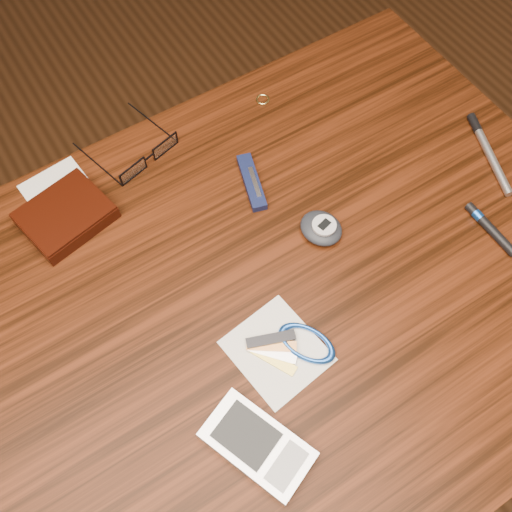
% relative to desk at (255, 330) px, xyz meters
% --- Properties ---
extents(ground, '(3.80, 3.80, 0.00)m').
position_rel_desk_xyz_m(ground, '(0.00, 0.00, -0.65)').
color(ground, '#472814').
rests_on(ground, ground).
extents(desk, '(1.00, 0.70, 0.75)m').
position_rel_desk_xyz_m(desk, '(0.00, 0.00, 0.00)').
color(desk, '#3C1709').
rests_on(desk, ground).
extents(wallet_and_card, '(0.13, 0.16, 0.03)m').
position_rel_desk_xyz_m(wallet_and_card, '(-0.16, 0.25, 0.11)').
color(wallet_and_card, black).
rests_on(wallet_and_card, desk).
extents(eyeglasses, '(0.14, 0.14, 0.02)m').
position_rel_desk_xyz_m(eyeglasses, '(-0.01, 0.28, 0.11)').
color(eyeglasses, black).
rests_on(eyeglasses, desk).
extents(gold_ring, '(0.03, 0.03, 0.00)m').
position_rel_desk_xyz_m(gold_ring, '(0.19, 0.29, 0.10)').
color(gold_ring, '#EBD379').
rests_on(gold_ring, desk).
extents(pda_phone, '(0.11, 0.14, 0.02)m').
position_rel_desk_xyz_m(pda_phone, '(-0.09, -0.15, 0.11)').
color(pda_phone, silver).
rests_on(pda_phone, desk).
extents(pedometer, '(0.07, 0.07, 0.02)m').
position_rel_desk_xyz_m(pedometer, '(0.13, 0.04, 0.11)').
color(pedometer, black).
rests_on(pedometer, desk).
extents(notepad_keys, '(0.13, 0.12, 0.01)m').
position_rel_desk_xyz_m(notepad_keys, '(0.01, -0.08, 0.11)').
color(notepad_keys, white).
rests_on(notepad_keys, desk).
extents(pocket_knife, '(0.05, 0.10, 0.01)m').
position_rel_desk_xyz_m(pocket_knife, '(0.09, 0.16, 0.11)').
color(pocket_knife, '#10143C').
rests_on(pocket_knife, desk).
extents(silver_pen, '(0.06, 0.14, 0.01)m').
position_rel_desk_xyz_m(silver_pen, '(0.42, 0.03, 0.11)').
color(silver_pen, '#B3B3B7').
rests_on(silver_pen, desk).
extents(black_blue_pen, '(0.01, 0.09, 0.01)m').
position_rel_desk_xyz_m(black_blue_pen, '(0.33, -0.08, 0.11)').
color(black_blue_pen, black).
rests_on(black_blue_pen, desk).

